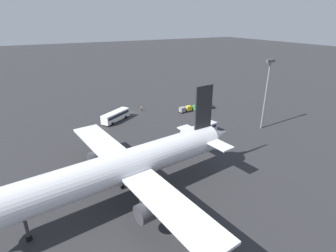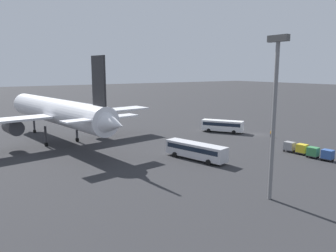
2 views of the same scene
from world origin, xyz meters
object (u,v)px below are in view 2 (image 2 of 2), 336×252
object	(u,v)px
cargo_cart_blue	(328,154)
cargo_cart_yellow	(302,149)
worker_person	(271,134)
shuttle_bus_far	(196,150)
shuttle_bus_near	(223,125)
airplane	(58,112)
cargo_cart_green	(313,152)
cargo_cart_grey	(289,146)

from	to	relation	value
cargo_cart_blue	cargo_cart_yellow	distance (m)	5.40
worker_person	shuttle_bus_far	bearing A→B (deg)	101.16
cargo_cart_blue	shuttle_bus_near	bearing A→B (deg)	-6.22
cargo_cart_blue	worker_person	bearing A→B (deg)	-24.30
airplane	cargo_cart_green	xyz separation A→B (m)	(-40.21, -36.17, -5.97)
airplane	cargo_cart_grey	xyz separation A→B (m)	(-34.81, -36.47, -5.97)
worker_person	cargo_cart_green	size ratio (longest dim) A/B	0.79
worker_person	shuttle_bus_near	bearing A→B (deg)	25.95
shuttle_bus_near	cargo_cart_blue	distance (m)	31.57
worker_person	cargo_cart_blue	bearing A→B (deg)	155.70
airplane	cargo_cart_yellow	xyz separation A→B (m)	(-37.51, -36.70, -5.97)
shuttle_bus_near	cargo_cart_yellow	bearing A→B (deg)	140.65
worker_person	cargo_cart_grey	size ratio (longest dim) A/B	0.79
cargo_cart_yellow	cargo_cart_grey	size ratio (longest dim) A/B	1.00
airplane	cargo_cart_yellow	size ratio (longest dim) A/B	24.37
cargo_cart_grey	cargo_cart_yellow	bearing A→B (deg)	-175.07
airplane	cargo_cart_blue	world-z (taller)	airplane
cargo_cart_blue	shuttle_bus_far	bearing A→B (deg)	53.76
airplane	cargo_cart_yellow	world-z (taller)	airplane
cargo_cart_grey	cargo_cart_green	bearing A→B (deg)	176.83
airplane	cargo_cart_grey	world-z (taller)	airplane
shuttle_bus_near	cargo_cart_green	bearing A→B (deg)	140.26
airplane	shuttle_bus_near	distance (m)	41.90
worker_person	cargo_cart_green	bearing A→B (deg)	151.51
worker_person	airplane	bearing A→B (deg)	63.20
shuttle_bus_far	cargo_cart_green	distance (m)	22.41
cargo_cart_blue	cargo_cart_grey	size ratio (longest dim) A/B	1.00
airplane	worker_person	distance (m)	51.38
shuttle_bus_far	cargo_cart_blue	world-z (taller)	shuttle_bus_far
shuttle_bus_near	cargo_cart_yellow	distance (m)	26.19
worker_person	cargo_cart_green	xyz separation A→B (m)	(-17.22, 9.34, 0.32)
cargo_cart_yellow	cargo_cart_grey	world-z (taller)	same
shuttle_bus_near	cargo_cart_yellow	size ratio (longest dim) A/B	4.92
airplane	shuttle_bus_far	distance (m)	33.70
cargo_cart_grey	cargo_cart_blue	bearing A→B (deg)	-179.65
cargo_cart_blue	cargo_cart_grey	bearing A→B (deg)	0.35
cargo_cart_yellow	cargo_cart_blue	bearing A→B (deg)	178.05
cargo_cart_green	cargo_cart_grey	world-z (taller)	same
cargo_cart_green	worker_person	bearing A→B (deg)	-28.49
cargo_cart_green	cargo_cart_grey	xyz separation A→B (m)	(5.40, -0.30, 0.00)
shuttle_bus_near	cargo_cart_grey	distance (m)	23.55
cargo_cart_yellow	cargo_cart_grey	xyz separation A→B (m)	(2.70, 0.23, 0.00)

